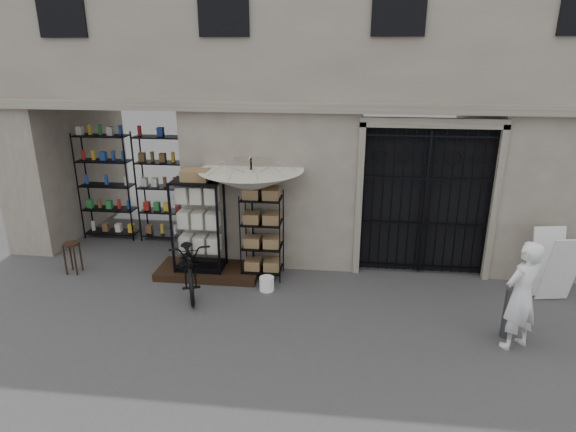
# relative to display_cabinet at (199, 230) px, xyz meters

# --- Properties ---
(ground) EXTENTS (80.00, 80.00, 0.00)m
(ground) POSITION_rel_display_cabinet_xyz_m (2.54, -1.52, -0.95)
(ground) COLOR black
(ground) RESTS_ON ground
(main_building) EXTENTS (14.00, 4.00, 9.00)m
(main_building) POSITION_rel_display_cabinet_xyz_m (2.54, 2.48, 3.55)
(main_building) COLOR gray
(main_building) RESTS_ON ground
(shop_recess) EXTENTS (3.00, 1.70, 3.00)m
(shop_recess) POSITION_rel_display_cabinet_xyz_m (-1.96, 1.28, 0.55)
(shop_recess) COLOR black
(shop_recess) RESTS_ON ground
(shop_shelving) EXTENTS (2.70, 0.50, 2.50)m
(shop_shelving) POSITION_rel_display_cabinet_xyz_m (-2.01, 1.78, 0.30)
(shop_shelving) COLOR black
(shop_shelving) RESTS_ON ground
(iron_gate) EXTENTS (2.50, 0.21, 3.00)m
(iron_gate) POSITION_rel_display_cabinet_xyz_m (4.29, 0.75, 0.55)
(iron_gate) COLOR black
(iron_gate) RESTS_ON ground
(step_platform) EXTENTS (2.00, 0.90, 0.15)m
(step_platform) POSITION_rel_display_cabinet_xyz_m (0.14, 0.03, -0.88)
(step_platform) COLOR black
(step_platform) RESTS_ON ground
(display_cabinet) EXTENTS (0.98, 0.71, 1.94)m
(display_cabinet) POSITION_rel_display_cabinet_xyz_m (0.00, 0.00, 0.00)
(display_cabinet) COLOR black
(display_cabinet) RESTS_ON step_platform
(wire_rack) EXTENTS (0.85, 0.69, 1.71)m
(wire_rack) POSITION_rel_display_cabinet_xyz_m (1.22, 0.08, -0.12)
(wire_rack) COLOR black
(wire_rack) RESTS_ON ground
(market_umbrella) EXTENTS (2.29, 2.31, 2.82)m
(market_umbrella) POSITION_rel_display_cabinet_xyz_m (1.02, 0.19, 1.07)
(market_umbrella) COLOR black
(market_umbrella) RESTS_ON ground
(white_bucket) EXTENTS (0.31, 0.31, 0.26)m
(white_bucket) POSITION_rel_display_cabinet_xyz_m (1.39, -0.49, -0.82)
(white_bucket) COLOR white
(white_bucket) RESTS_ON ground
(bicycle) EXTENTS (1.03, 1.23, 2.01)m
(bicycle) POSITION_rel_display_cabinet_xyz_m (-0.03, -0.57, -0.95)
(bicycle) COLOR black
(bicycle) RESTS_ON ground
(wooden_stool) EXTENTS (0.34, 0.34, 0.64)m
(wooden_stool) POSITION_rel_display_cabinet_xyz_m (-2.56, -0.20, -0.62)
(wooden_stool) COLOR black
(wooden_stool) RESTS_ON ground
(steel_bollard) EXTENTS (0.17, 0.17, 0.82)m
(steel_bollard) POSITION_rel_display_cabinet_xyz_m (5.32, -1.57, -0.54)
(steel_bollard) COLOR #4F5052
(steel_bollard) RESTS_ON ground
(shopkeeper) EXTENTS (1.41, 1.78, 0.41)m
(shopkeeper) POSITION_rel_display_cabinet_xyz_m (5.37, -1.82, -0.95)
(shopkeeper) COLOR silver
(shopkeeper) RESTS_ON ground
(easel_sign) EXTENTS (0.70, 0.77, 1.24)m
(easel_sign) POSITION_rel_display_cabinet_xyz_m (6.49, -0.19, -0.31)
(easel_sign) COLOR silver
(easel_sign) RESTS_ON ground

